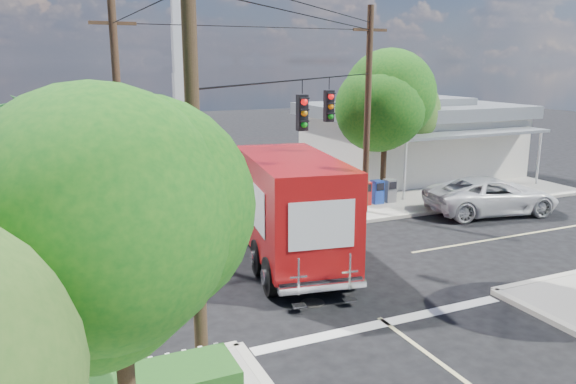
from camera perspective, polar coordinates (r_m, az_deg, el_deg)
ground at (r=18.78m, az=2.51°, el=-7.83°), size 120.00×120.00×0.00m
sidewalk_ne at (r=33.18m, az=10.96°, el=1.34°), size 14.12×14.12×0.14m
road_markings at (r=17.57m, az=4.69°, el=-9.36°), size 32.00×32.00×0.01m
building_ne at (r=34.62m, az=12.30°, el=5.54°), size 11.80×10.20×4.50m
radio_tower at (r=36.65m, az=-11.05°, el=11.22°), size 0.80×0.80×17.00m
tree_sw_front at (r=8.51m, az=-17.03°, el=-3.72°), size 3.88×3.78×6.03m
tree_ne_front at (r=27.10m, az=9.97°, el=8.82°), size 4.21×4.14×6.66m
tree_ne_back at (r=30.43m, az=11.71°, el=8.10°), size 3.77×3.66×5.82m
palm_nw_front at (r=23.23m, az=-23.28°, el=7.95°), size 3.01×3.08×5.59m
utility_poles at (r=18.50m, az=-4.01°, el=6.77°), size 12.00×10.68×9.00m
vending_boxes at (r=26.86m, az=9.04°, el=0.01°), size 1.90×0.50×1.10m
delivery_truck at (r=19.14m, az=-0.18°, el=-1.49°), size 3.92×8.85×3.71m
parked_car at (r=26.86m, az=19.99°, el=-0.34°), size 6.32×3.74×1.65m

